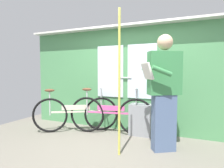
% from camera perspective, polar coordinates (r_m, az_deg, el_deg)
% --- Properties ---
extents(ground_plane, '(6.05, 4.00, 0.04)m').
position_cam_1_polar(ground_plane, '(3.16, 0.20, -19.87)').
color(ground_plane, '#666056').
extents(train_door_wall, '(5.05, 0.28, 2.20)m').
position_cam_1_polar(train_door_wall, '(4.03, 6.82, 2.27)').
color(train_door_wall, '#4C8C56').
rests_on(train_door_wall, ground_plane).
extents(bicycle_near_door, '(1.72, 0.49, 0.94)m').
position_cam_1_polar(bicycle_near_door, '(3.90, -0.47, -9.06)').
color(bicycle_near_door, black).
rests_on(bicycle_near_door, ground_plane).
extents(bicycle_leaning_behind, '(1.53, 0.94, 0.92)m').
position_cam_1_polar(bicycle_leaning_behind, '(4.11, -10.73, -8.56)').
color(bicycle_leaning_behind, black).
rests_on(bicycle_leaning_behind, ground_plane).
extents(passenger_reading_newspaper, '(0.65, 0.60, 1.81)m').
position_cam_1_polar(passenger_reading_newspaper, '(3.09, 15.07, -1.67)').
color(passenger_reading_newspaper, slate).
rests_on(passenger_reading_newspaper, ground_plane).
extents(trash_bin_by_wall, '(0.43, 0.28, 0.61)m').
position_cam_1_polar(trash_bin_by_wall, '(3.88, 8.60, -10.38)').
color(trash_bin_by_wall, gray).
rests_on(trash_bin_by_wall, ground_plane).
extents(handrail_pole, '(0.04, 0.04, 2.16)m').
position_cam_1_polar(handrail_pole, '(2.82, 2.17, 0.33)').
color(handrail_pole, '#C6C14C').
rests_on(handrail_pole, ground_plane).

